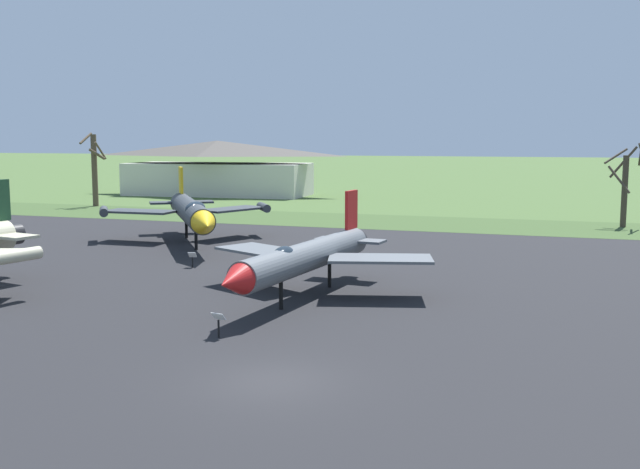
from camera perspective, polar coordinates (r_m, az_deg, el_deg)
ground_plane at (r=23.97m, az=-3.65°, el=-11.21°), size 600.00×600.00×0.00m
asphalt_apron at (r=37.46m, az=4.89°, el=-4.37°), size 102.61×48.79×0.05m
grass_verge_strip at (r=67.03m, az=11.10°, el=0.72°), size 162.61×12.00×0.06m
jet_fighter_front_right at (r=35.33m, az=-1.12°, el=-1.70°), size 11.79×14.55×4.84m
info_placard_front_right at (r=28.91m, az=-7.77°, el=-6.66°), size 0.60×0.35×1.03m
jet_fighter_rear_center at (r=54.18m, az=-9.85°, el=1.75°), size 13.83×15.71×5.35m
info_placard_rear_center at (r=44.67m, az=-9.74°, el=-1.78°), size 0.53×0.42×0.97m
bare_tree_far_left at (r=87.25m, az=-16.87°, el=4.91°), size 2.49×2.40×8.29m
bare_tree_left_of_center at (r=68.91m, az=22.33°, el=3.64°), size 3.57×3.55×7.66m
visitor_building at (r=101.81m, az=-7.81°, el=5.01°), size 26.11×11.62×7.32m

